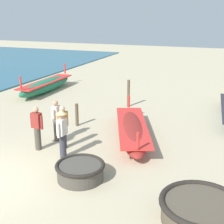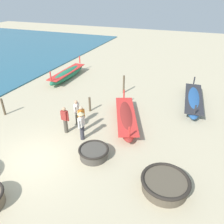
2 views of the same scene
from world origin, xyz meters
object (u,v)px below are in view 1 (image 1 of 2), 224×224
coracle_front_right (80,171)px  long_boat_white_hull (46,85)px  fisherman_standing_left (63,126)px  mooring_post_shoreline (77,115)px  fisherman_with_hat (62,131)px  fisherman_crouching (37,127)px  fisherman_standing_right (56,119)px  mooring_post_inland (128,93)px  coracle_nearest (201,210)px  long_boat_ochre_hull (132,130)px

coracle_front_right → long_boat_white_hull: 11.03m
coracle_front_right → fisherman_standing_left: fisherman_standing_left is taller
mooring_post_shoreline → long_boat_white_hull: bearing=134.2°
long_boat_white_hull → fisherman_standing_left: fisherman_standing_left is taller
fisherman_with_hat → mooring_post_shoreline: size_ratio=1.72×
fisherman_crouching → fisherman_standing_left: size_ratio=1.00×
coracle_front_right → fisherman_with_hat: size_ratio=0.86×
fisherman_crouching → coracle_front_right: bearing=-29.5°
fisherman_standing_right → mooring_post_shoreline: bearing=91.6°
fisherman_with_hat → mooring_post_inland: (0.11, 6.49, -0.26)m
long_boat_white_hull → fisherman_with_hat: bearing=-53.9°
coracle_front_right → fisherman_standing_left: (-1.55, 1.75, 0.56)m
coracle_nearest → long_boat_ochre_hull: bearing=125.2°
coracle_front_right → fisherman_with_hat: fisherman_with_hat is taller
fisherman_standing_right → mooring_post_inland: bearing=78.5°
long_boat_ochre_hull → mooring_post_shoreline: (-2.62, 0.43, 0.17)m
fisherman_with_hat → fisherman_standing_left: fisherman_with_hat is taller
coracle_nearest → mooring_post_shoreline: size_ratio=2.00×
long_boat_ochre_hull → mooring_post_inland: (-1.50, 3.99, 0.37)m
fisherman_crouching → fisherman_with_hat: size_ratio=0.94×
long_boat_white_hull → mooring_post_inland: size_ratio=3.83×
fisherman_crouching → mooring_post_inland: fisherman_crouching is taller
coracle_nearest → mooring_post_shoreline: mooring_post_shoreline is taller
fisherman_standing_left → mooring_post_shoreline: fisherman_standing_left is taller
long_boat_white_hull → mooring_post_inland: bearing=-11.5°
fisherman_with_hat → mooring_post_inland: bearing=89.1°
fisherman_with_hat → coracle_front_right: bearing=-42.1°
long_boat_white_hull → fisherman_standing_right: 7.93m
long_boat_ochre_hull → fisherman_standing_left: 2.73m
long_boat_white_hull → mooring_post_shoreline: 6.57m
long_boat_white_hull → fisherman_standing_right: fisherman_standing_right is taller
fisherman_crouching → fisherman_standing_left: bearing=28.9°
long_boat_ochre_hull → fisherman_standing_left: size_ratio=3.15×
coracle_nearest → fisherman_standing_left: (-5.01, 2.47, 0.53)m
mooring_post_inland → mooring_post_shoreline: bearing=-107.5°
coracle_front_right → coracle_nearest: coracle_nearest is taller
fisherman_standing_left → mooring_post_inland: size_ratio=1.13×
coracle_nearest → fisherman_standing_left: 5.61m
coracle_front_right → fisherman_standing_left: bearing=131.5°
coracle_front_right → fisherman_standing_left: 2.40m
long_boat_white_hull → mooring_post_inland: (5.69, -1.16, 0.30)m
fisherman_with_hat → fisherman_standing_right: bearing=128.5°
coracle_nearest → long_boat_white_hull: size_ratio=0.37×
long_boat_ochre_hull → mooring_post_shoreline: size_ratio=5.09×
coracle_front_right → fisherman_crouching: fisherman_crouching is taller
coracle_nearest → fisherman_standing_left: size_ratio=1.24×
coracle_nearest → fisherman_standing_left: fisherman_standing_left is taller
long_boat_ochre_hull → fisherman_standing_right: (-2.57, -1.29, 0.52)m
coracle_front_right → coracle_nearest: 3.53m
coracle_front_right → fisherman_standing_right: fisherman_standing_right is taller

